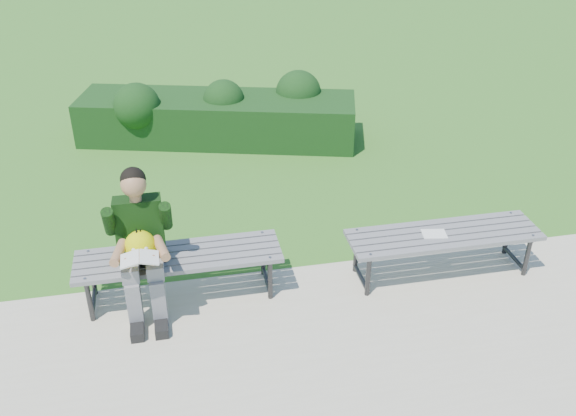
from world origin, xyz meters
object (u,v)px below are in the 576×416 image
at_px(hedge, 219,114).
at_px(bench_right, 444,238).
at_px(seated_boy, 140,241).
at_px(paper_sheet, 434,234).
at_px(bench_left, 179,260).

relative_size(hedge, bench_right, 2.13).
distance_m(seated_boy, paper_sheet, 2.64).
xyz_separation_m(bench_right, paper_sheet, (-0.10, -0.00, 0.06)).
bearing_deg(hedge, bench_right, -64.58).
xyz_separation_m(bench_left, paper_sheet, (2.33, -0.13, 0.06)).
relative_size(seated_boy, paper_sheet, 5.41).
bearing_deg(paper_sheet, seated_boy, 179.30).
distance_m(hedge, bench_left, 3.55).
bearing_deg(hedge, seated_boy, -105.90).
height_order(bench_right, paper_sheet, bench_right).
distance_m(hedge, bench_right, 3.99).
relative_size(bench_left, paper_sheet, 7.40).
distance_m(bench_left, seated_boy, 0.43).
bearing_deg(bench_left, seated_boy, -162.03).
bearing_deg(bench_right, bench_left, 176.96).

